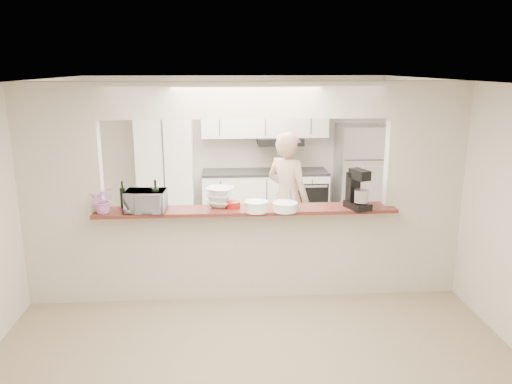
{
  "coord_description": "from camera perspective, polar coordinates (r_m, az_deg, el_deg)",
  "views": [
    {
      "loc": [
        -0.27,
        -5.48,
        2.66
      ],
      "look_at": [
        0.13,
        0.3,
        1.19
      ],
      "focal_mm": 35.0,
      "sensor_mm": 36.0,
      "label": 1
    }
  ],
  "objects": [
    {
      "name": "floor",
      "position": [
        6.1,
        -1.05,
        -11.62
      ],
      "size": [
        6.0,
        6.0,
        0.0
      ],
      "primitive_type": "plane",
      "color": "#9B8669",
      "rests_on": "ground"
    },
    {
      "name": "refrigerator",
      "position": [
        8.65,
        11.71,
        1.86
      ],
      "size": [
        0.75,
        0.7,
        1.7
      ],
      "primitive_type": "cube",
      "color": "#ACADB1",
      "rests_on": "floor"
    },
    {
      "name": "utensil_caddy",
      "position": [
        5.71,
        3.43,
        -0.81
      ],
      "size": [
        0.25,
        0.18,
        0.22
      ],
      "color": "silver",
      "rests_on": "bar_counter"
    },
    {
      "name": "plate_stack_a",
      "position": [
        5.51,
        0.04,
        -1.66
      ],
      "size": [
        0.26,
        0.26,
        0.12
      ],
      "color": "white",
      "rests_on": "bar_counter"
    },
    {
      "name": "wine_bottle_a",
      "position": [
        5.85,
        -14.97,
        -0.6
      ],
      "size": [
        0.06,
        0.06,
        0.31
      ],
      "color": "black",
      "rests_on": "bar_counter"
    },
    {
      "name": "serving_bowls",
      "position": [
        5.72,
        -4.13,
        -0.59
      ],
      "size": [
        0.38,
        0.38,
        0.22
      ],
      "primitive_type": "imported",
      "rotation": [
        0.0,
        0.0,
        -0.31
      ],
      "color": "white",
      "rests_on": "bar_counter"
    },
    {
      "name": "red_bowl",
      "position": [
        5.66,
        -2.6,
        -1.48
      ],
      "size": [
        0.16,
        0.16,
        0.07
      ],
      "primitive_type": "cylinder",
      "color": "maroon",
      "rests_on": "bar_counter"
    },
    {
      "name": "flower_left",
      "position": [
        5.69,
        -17.04,
        -0.85
      ],
      "size": [
        0.3,
        0.26,
        0.3
      ],
      "primitive_type": "imported",
      "rotation": [
        0.0,
        0.0,
        0.11
      ],
      "color": "#E278C9",
      "rests_on": "bar_counter"
    },
    {
      "name": "tan_bowl",
      "position": [
        5.7,
        2.94,
        -1.42
      ],
      "size": [
        0.14,
        0.14,
        0.07
      ],
      "primitive_type": "cylinder",
      "color": "tan",
      "rests_on": "bar_counter"
    },
    {
      "name": "toaster_oven",
      "position": [
        5.64,
        -12.47,
        -1.01
      ],
      "size": [
        0.45,
        0.32,
        0.24
      ],
      "primitive_type": "imported",
      "rotation": [
        0.0,
        0.0,
        -0.06
      ],
      "color": "#ADACB1",
      "rests_on": "bar_counter"
    },
    {
      "name": "kitchen_cabinets",
      "position": [
        8.38,
        -3.3,
        2.61
      ],
      "size": [
        3.15,
        0.62,
        2.25
      ],
      "color": "white",
      "rests_on": "floor"
    },
    {
      "name": "person",
      "position": [
        6.8,
        3.62,
        -0.75
      ],
      "size": [
        0.77,
        0.77,
        1.81
      ],
      "primitive_type": "imported",
      "rotation": [
        0.0,
        0.0,
        2.37
      ],
      "color": "tan",
      "rests_on": "floor"
    },
    {
      "name": "bar_counter",
      "position": [
        5.87,
        -1.07,
        -6.58
      ],
      "size": [
        3.4,
        0.38,
        1.09
      ],
      "color": "beige",
      "rests_on": "floor"
    },
    {
      "name": "wine_bottle_b",
      "position": [
        5.57,
        -11.36,
        -0.89
      ],
      "size": [
        0.07,
        0.07,
        0.37
      ],
      "color": "black",
      "rests_on": "bar_counter"
    },
    {
      "name": "partition",
      "position": [
        5.61,
        -1.11,
        2.12
      ],
      "size": [
        5.0,
        0.15,
        2.5
      ],
      "color": "beige",
      "rests_on": "floor"
    },
    {
      "name": "plate_stack_b",
      "position": [
        5.55,
        3.34,
        -1.7
      ],
      "size": [
        0.28,
        0.28,
        0.1
      ],
      "color": "white",
      "rests_on": "bar_counter"
    },
    {
      "name": "flower_right",
      "position": [
        5.91,
        11.57,
        0.67
      ],
      "size": [
        0.3,
        0.3,
        0.43
      ],
      "primitive_type": "imported",
      "rotation": [
        0.0,
        0.0,
        -0.3
      ],
      "color": "#B062B6",
      "rests_on": "bar_counter"
    },
    {
      "name": "tile_overlay",
      "position": [
        7.52,
        -1.65,
        -6.44
      ],
      "size": [
        5.0,
        2.9,
        0.01
      ],
      "primitive_type": "cube",
      "color": "beige",
      "rests_on": "floor"
    },
    {
      "name": "stand_mixer",
      "position": [
        5.72,
        11.52,
        0.12
      ],
      "size": [
        0.28,
        0.35,
        0.45
      ],
      "color": "black",
      "rests_on": "bar_counter"
    }
  ]
}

